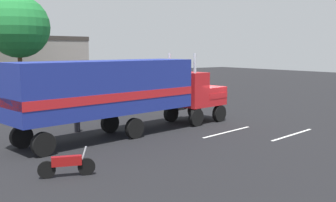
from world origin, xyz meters
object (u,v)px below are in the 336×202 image
object	(u,v)px
tree_left	(18,27)
semi_truck	(123,90)
motorcycle	(67,164)
person_bystander	(77,117)
parked_bus	(100,78)

from	to	relation	value
tree_left	semi_truck	bearing A→B (deg)	-92.80
motorcycle	tree_left	bearing A→B (deg)	76.53
motorcycle	tree_left	world-z (taller)	tree_left
semi_truck	person_bystander	bearing A→B (deg)	126.95
semi_truck	motorcycle	xyz separation A→B (m)	(-5.46, -5.19, -2.04)
person_bystander	parked_bus	xyz separation A→B (m)	(7.77, 12.21, 1.17)
person_bystander	parked_bus	bearing A→B (deg)	57.53
parked_bus	motorcycle	bearing A→B (deg)	-120.27
person_bystander	parked_bus	distance (m)	14.52
semi_truck	tree_left	world-z (taller)	tree_left
person_bystander	semi_truck	bearing A→B (deg)	-53.05
semi_truck	parked_bus	bearing A→B (deg)	67.41
semi_truck	tree_left	xyz separation A→B (m)	(1.08, 22.14, 4.42)
parked_bus	motorcycle	world-z (taller)	parked_bus
parked_bus	tree_left	bearing A→B (deg)	123.04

